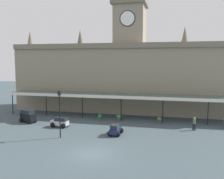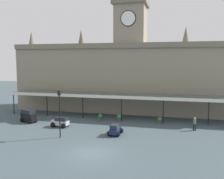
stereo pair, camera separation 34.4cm
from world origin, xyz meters
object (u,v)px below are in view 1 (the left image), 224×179
object	(u,v)px
car_silver_estate	(60,123)
car_navy_estate	(116,130)
pedestrian_near_entrance	(194,123)
planter_forecourt_centre	(100,117)
victorian_lamppost	(60,109)
planter_near_kerb	(159,120)
car_black_van	(28,117)
planter_by_canopy	(119,118)

from	to	relation	value
car_silver_estate	car_navy_estate	bearing A→B (deg)	-12.15
car_navy_estate	pedestrian_near_entrance	size ratio (longest dim) A/B	1.36
planter_forecourt_centre	car_silver_estate	bearing A→B (deg)	-132.03
victorian_lamppost	planter_near_kerb	distance (m)	13.88
car_black_van	car_silver_estate	size ratio (longest dim) A/B	1.11
pedestrian_near_entrance	planter_by_canopy	distance (m)	10.27
victorian_lamppost	planter_forecourt_centre	xyz separation A→B (m)	(2.00, 8.69, -2.80)
planter_forecourt_centre	planter_by_canopy	bearing A→B (deg)	7.30
car_silver_estate	planter_forecourt_centre	xyz separation A→B (m)	(4.01, 4.45, -0.07)
planter_near_kerb	planter_by_canopy	distance (m)	5.64
car_navy_estate	planter_by_canopy	size ratio (longest dim) A/B	2.37
planter_forecourt_centre	planter_near_kerb	distance (m)	8.31
car_navy_estate	planter_near_kerb	distance (m)	7.80
car_silver_estate	planter_near_kerb	world-z (taller)	car_silver_estate
car_navy_estate	planter_near_kerb	bearing A→B (deg)	53.69
car_navy_estate	planter_by_canopy	distance (m)	6.53
pedestrian_near_entrance	victorian_lamppost	xyz separation A→B (m)	(-14.66, -6.70, 2.38)
pedestrian_near_entrance	car_black_van	bearing A→B (deg)	-176.75
car_navy_estate	car_silver_estate	world-z (taller)	same
car_navy_estate	planter_near_kerb	world-z (taller)	car_navy_estate
car_black_van	planter_near_kerb	size ratio (longest dim) A/B	2.69
victorian_lamppost	planter_by_canopy	bearing A→B (deg)	62.64
car_black_van	car_navy_estate	world-z (taller)	car_black_van
pedestrian_near_entrance	planter_near_kerb	distance (m)	4.88
pedestrian_near_entrance	victorian_lamppost	size ratio (longest dim) A/B	0.31
car_silver_estate	car_black_van	bearing A→B (deg)	167.24
pedestrian_near_entrance	planter_by_canopy	bearing A→B (deg)	166.85
car_silver_estate	planter_forecourt_centre	distance (m)	5.99
car_black_van	planter_by_canopy	bearing A→B (deg)	16.57
car_silver_estate	planter_by_canopy	size ratio (longest dim) A/B	2.42
car_black_van	car_navy_estate	size ratio (longest dim) A/B	1.13
car_black_van	planter_forecourt_centre	bearing A→B (deg)	19.09
car_navy_estate	pedestrian_near_entrance	bearing A→B (deg)	24.68
victorian_lamppost	planter_by_canopy	size ratio (longest dim) A/B	5.57
pedestrian_near_entrance	victorian_lamppost	distance (m)	16.29
pedestrian_near_entrance	planter_by_canopy	xyz separation A→B (m)	(-9.99, 2.33, -0.42)
planter_forecourt_centre	planter_near_kerb	bearing A→B (deg)	1.19
car_navy_estate	car_silver_estate	size ratio (longest dim) A/B	0.98
car_navy_estate	victorian_lamppost	bearing A→B (deg)	-155.66
car_navy_estate	planter_by_canopy	xyz separation A→B (m)	(-1.02, 6.45, -0.07)
car_black_van	victorian_lamppost	size ratio (longest dim) A/B	0.48
victorian_lamppost	car_navy_estate	bearing A→B (deg)	24.34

